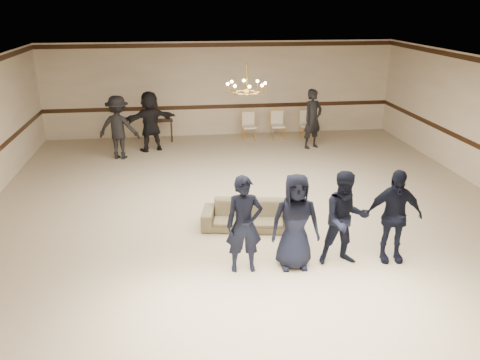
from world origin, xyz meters
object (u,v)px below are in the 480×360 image
at_px(adult_left, 118,128).
at_px(banquet_chair_mid, 278,125).
at_px(boy_b, 295,222).
at_px(boy_c, 345,219).
at_px(banquet_chair_right, 307,125).
at_px(banquet_chair_left, 249,126).
at_px(chandelier, 247,78).
at_px(boy_d, 394,216).
at_px(console_table, 160,131).
at_px(settee, 248,215).
at_px(adult_mid, 150,121).
at_px(boy_a, 244,225).
at_px(adult_right, 313,119).

height_order(adult_left, banquet_chair_mid, adult_left).
relative_size(boy_b, boy_c, 1.00).
bearing_deg(banquet_chair_right, banquet_chair_left, 178.22).
xyz_separation_m(chandelier, boy_d, (2.18, -3.28, -2.00)).
bearing_deg(banquet_chair_right, console_table, 175.93).
bearing_deg(banquet_chair_left, boy_b, -96.15).
bearing_deg(settee, banquet_chair_left, 92.02).
relative_size(chandelier, adult_mid, 0.50).
bearing_deg(boy_b, chandelier, 99.94).
height_order(boy_a, banquet_chair_left, boy_a).
height_order(boy_b, settee, boy_b).
distance_m(adult_mid, console_table, 1.17).
distance_m(chandelier, boy_a, 3.88).
relative_size(adult_right, banquet_chair_right, 2.02).
height_order(adult_mid, banquet_chair_mid, adult_mid).
relative_size(boy_a, adult_mid, 0.92).
height_order(boy_b, banquet_chair_mid, boy_b).
bearing_deg(chandelier, adult_mid, 118.64).
bearing_deg(banquet_chair_left, banquet_chair_mid, -2.87).
height_order(settee, adult_left, adult_left).
relative_size(settee, adult_right, 1.01).
height_order(adult_left, banquet_chair_left, adult_left).
relative_size(boy_c, banquet_chair_left, 1.86).
distance_m(boy_a, adult_left, 7.46).
xyz_separation_m(boy_d, banquet_chair_left, (-1.32, 8.43, -0.40)).
height_order(boy_d, banquet_chair_left, boy_d).
height_order(boy_a, banquet_chair_right, boy_a).
distance_m(boy_a, console_table, 8.79).
distance_m(boy_a, boy_d, 2.70).
relative_size(boy_b, banquet_chair_left, 1.86).
bearing_deg(adult_right, settee, -144.41).
bearing_deg(boy_c, boy_d, 2.04).
distance_m(chandelier, banquet_chair_right, 6.37).
bearing_deg(boy_b, boy_a, -176.67).
height_order(boy_b, banquet_chair_left, boy_b).
distance_m(chandelier, banquet_chair_mid, 5.98).
xyz_separation_m(settee, banquet_chair_left, (1.05, 6.76, 0.19)).
xyz_separation_m(boy_a, banquet_chair_left, (1.38, 8.43, -0.40)).
bearing_deg(boy_b, console_table, 109.60).
height_order(boy_b, console_table, boy_b).
xyz_separation_m(banquet_chair_mid, banquet_chair_right, (1.00, 0.00, 0.00)).
bearing_deg(adult_right, adult_mid, 148.72).
bearing_deg(banquet_chair_mid, console_table, -179.12).
xyz_separation_m(boy_a, boy_c, (1.80, 0.00, 0.00)).
distance_m(adult_mid, banquet_chair_mid, 4.34).
bearing_deg(boy_a, adult_right, 66.56).
xyz_separation_m(boy_b, adult_right, (2.34, 7.23, 0.07)).
distance_m(chandelier, console_table, 6.28).
height_order(boy_b, boy_c, same).
xyz_separation_m(boy_a, boy_d, (2.70, 0.00, 0.00)).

